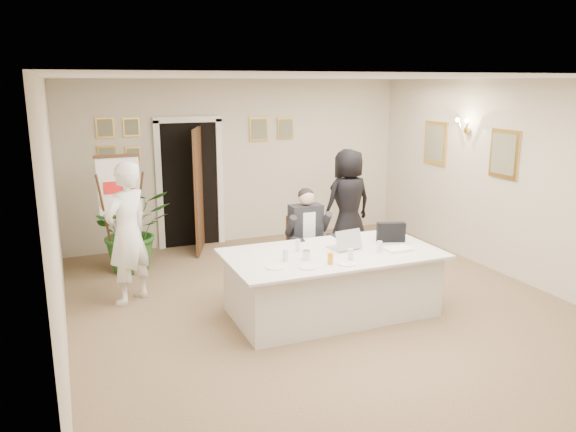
% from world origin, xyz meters
% --- Properties ---
extents(floor, '(7.00, 7.00, 0.00)m').
position_xyz_m(floor, '(0.00, 0.00, 0.00)').
color(floor, brown).
rests_on(floor, ground).
extents(ceiling, '(6.00, 7.00, 0.02)m').
position_xyz_m(ceiling, '(0.00, 0.00, 2.80)').
color(ceiling, white).
rests_on(ceiling, wall_back).
extents(wall_back, '(6.00, 0.10, 2.80)m').
position_xyz_m(wall_back, '(0.00, 3.50, 1.40)').
color(wall_back, beige).
rests_on(wall_back, floor).
extents(wall_left, '(0.10, 7.00, 2.80)m').
position_xyz_m(wall_left, '(-3.00, 0.00, 1.40)').
color(wall_left, beige).
rests_on(wall_left, floor).
extents(wall_right, '(0.10, 7.00, 2.80)m').
position_xyz_m(wall_right, '(3.00, 0.00, 1.40)').
color(wall_right, beige).
rests_on(wall_right, floor).
extents(doorway, '(1.14, 0.86, 2.20)m').
position_xyz_m(doorway, '(-0.88, 3.32, 1.04)').
color(doorway, black).
rests_on(doorway, floor).
extents(pictures_back_wall, '(3.40, 0.06, 0.80)m').
position_xyz_m(pictures_back_wall, '(-0.80, 3.47, 1.85)').
color(pictures_back_wall, gold).
rests_on(pictures_back_wall, wall_back).
extents(pictures_right_wall, '(0.06, 2.20, 0.80)m').
position_xyz_m(pictures_right_wall, '(2.97, 1.20, 1.75)').
color(pictures_right_wall, gold).
rests_on(pictures_right_wall, wall_right).
extents(wall_sconce, '(0.20, 0.30, 0.24)m').
position_xyz_m(wall_sconce, '(2.90, 1.20, 2.10)').
color(wall_sconce, gold).
rests_on(wall_sconce, wall_right).
extents(conference_table, '(2.55, 1.36, 0.78)m').
position_xyz_m(conference_table, '(0.01, -0.09, 0.39)').
color(conference_table, silver).
rests_on(conference_table, floor).
extents(seated_man, '(0.72, 0.75, 1.39)m').
position_xyz_m(seated_man, '(0.11, 0.87, 0.69)').
color(seated_man, black).
rests_on(seated_man, floor).
extents(flip_chart, '(0.60, 0.39, 1.72)m').
position_xyz_m(flip_chart, '(-2.16, 2.45, 0.79)').
color(flip_chart, '#3A1C12').
rests_on(flip_chart, floor).
extents(standing_man, '(0.79, 0.75, 1.81)m').
position_xyz_m(standing_man, '(-2.20, 1.21, 0.91)').
color(standing_man, white).
rests_on(standing_man, floor).
extents(standing_woman, '(0.90, 0.64, 1.72)m').
position_xyz_m(standing_woman, '(1.34, 2.00, 0.86)').
color(standing_woman, black).
rests_on(standing_woman, floor).
extents(potted_palm, '(1.23, 1.11, 1.23)m').
position_xyz_m(potted_palm, '(-2.00, 2.50, 0.61)').
color(potted_palm, '#235A1E').
rests_on(potted_palm, floor).
extents(laptop, '(0.40, 0.41, 0.28)m').
position_xyz_m(laptop, '(0.22, 0.01, 0.91)').
color(laptop, '#B7BABC').
rests_on(laptop, conference_table).
extents(laptop_bag, '(0.37, 0.21, 0.25)m').
position_xyz_m(laptop_bag, '(0.90, 0.03, 0.90)').
color(laptop_bag, black).
rests_on(laptop_bag, conference_table).
extents(paper_stack, '(0.31, 0.22, 0.03)m').
position_xyz_m(paper_stack, '(0.78, -0.33, 0.79)').
color(paper_stack, white).
rests_on(paper_stack, conference_table).
extents(plate_left, '(0.28, 0.28, 0.01)m').
position_xyz_m(plate_left, '(-0.82, -0.36, 0.78)').
color(plate_left, white).
rests_on(plate_left, conference_table).
extents(plate_mid, '(0.22, 0.22, 0.01)m').
position_xyz_m(plate_mid, '(-0.49, -0.50, 0.78)').
color(plate_mid, white).
rests_on(plate_mid, conference_table).
extents(plate_near, '(0.21, 0.21, 0.01)m').
position_xyz_m(plate_near, '(-0.04, -0.56, 0.78)').
color(plate_near, white).
rests_on(plate_near, conference_table).
extents(glass_a, '(0.08, 0.08, 0.14)m').
position_xyz_m(glass_a, '(-0.64, -0.20, 0.84)').
color(glass_a, silver).
rests_on(glass_a, conference_table).
extents(glass_b, '(0.07, 0.07, 0.14)m').
position_xyz_m(glass_b, '(0.06, -0.46, 0.84)').
color(glass_b, silver).
rests_on(glass_b, conference_table).
extents(glass_c, '(0.07, 0.07, 0.14)m').
position_xyz_m(glass_c, '(0.52, -0.32, 0.84)').
color(glass_c, silver).
rests_on(glass_c, conference_table).
extents(glass_d, '(0.06, 0.06, 0.14)m').
position_xyz_m(glass_d, '(-0.34, 0.12, 0.84)').
color(glass_d, silver).
rests_on(glass_d, conference_table).
extents(oj_glass, '(0.07, 0.07, 0.13)m').
position_xyz_m(oj_glass, '(-0.21, -0.48, 0.84)').
color(oj_glass, orange).
rests_on(oj_glass, conference_table).
extents(steel_jug, '(0.09, 0.09, 0.11)m').
position_xyz_m(steel_jug, '(-0.39, -0.24, 0.83)').
color(steel_jug, silver).
rests_on(steel_jug, conference_table).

